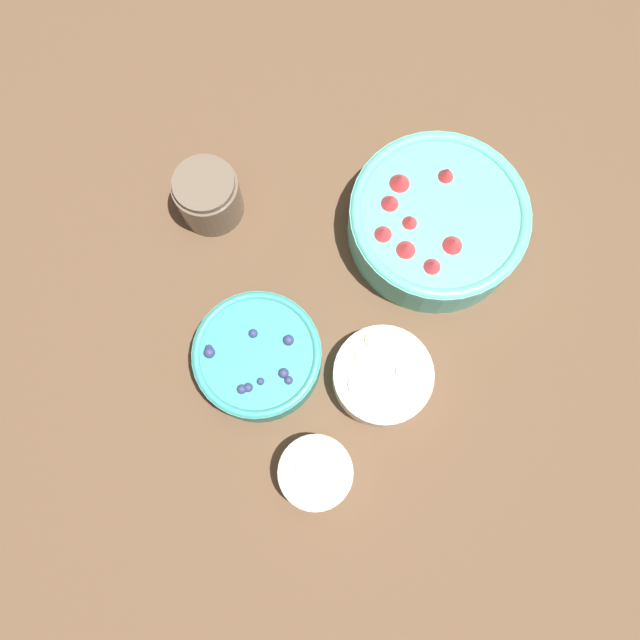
{
  "coord_description": "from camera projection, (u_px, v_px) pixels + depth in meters",
  "views": [
    {
      "loc": [
        0.24,
        0.12,
        0.9
      ],
      "look_at": [
        0.03,
        0.07,
        0.04
      ],
      "focal_mm": 35.0,
      "sensor_mm": 36.0,
      "label": 1
    }
  ],
  "objects": [
    {
      "name": "ground_plane",
      "position": [
        275.0,
        300.0,
        0.93
      ],
      "size": [
        4.0,
        4.0,
        0.0
      ],
      "primitive_type": "plane",
      "color": "brown"
    },
    {
      "name": "bowl_strawberries",
      "position": [
        437.0,
        220.0,
        0.92
      ],
      "size": [
        0.26,
        0.26,
        0.09
      ],
      "color": "#56B7A8",
      "rests_on": "ground_plane"
    },
    {
      "name": "bowl_blueberries",
      "position": [
        257.0,
        356.0,
        0.88
      ],
      "size": [
        0.18,
        0.18,
        0.06
      ],
      "color": "teal",
      "rests_on": "ground_plane"
    },
    {
      "name": "bowl_bananas",
      "position": [
        382.0,
        376.0,
        0.88
      ],
      "size": [
        0.14,
        0.14,
        0.05
      ],
      "color": "white",
      "rests_on": "ground_plane"
    },
    {
      "name": "bowl_cream",
      "position": [
        316.0,
        473.0,
        0.84
      ],
      "size": [
        0.1,
        0.1,
        0.06
      ],
      "color": "silver",
      "rests_on": "ground_plane"
    },
    {
      "name": "jar_chocolate",
      "position": [
        209.0,
        197.0,
        0.93
      ],
      "size": [
        0.1,
        0.1,
        0.09
      ],
      "color": "brown",
      "rests_on": "ground_plane"
    }
  ]
}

